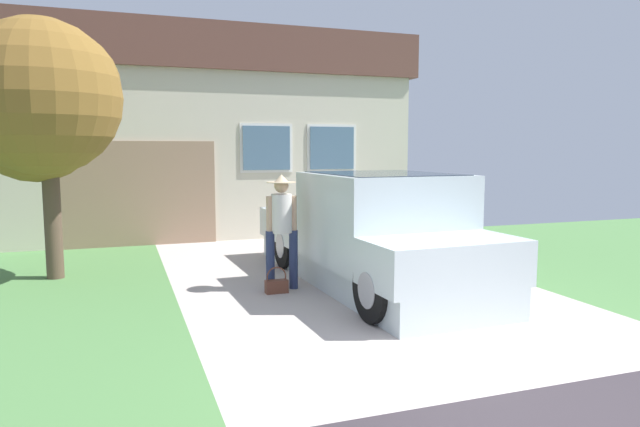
{
  "coord_description": "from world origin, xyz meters",
  "views": [
    {
      "loc": [
        -3.29,
        -3.85,
        2.07
      ],
      "look_at": [
        -0.55,
        3.89,
        1.14
      ],
      "focal_mm": 31.95,
      "sensor_mm": 36.0,
      "label": 1
    }
  ],
  "objects_px": {
    "house_with_garage": "(198,135)",
    "front_yard_tree": "(43,102)",
    "person_with_hat": "(282,222)",
    "handbag": "(277,285)",
    "wheeled_trash_bin": "(427,214)",
    "pickup_truck": "(378,236)"
  },
  "relations": [
    {
      "from": "house_with_garage",
      "to": "front_yard_tree",
      "type": "bearing_deg",
      "value": -117.11
    },
    {
      "from": "house_with_garage",
      "to": "front_yard_tree",
      "type": "xyz_separation_m",
      "value": [
        -3.15,
        -6.15,
        0.34
      ]
    },
    {
      "from": "person_with_hat",
      "to": "handbag",
      "type": "xyz_separation_m",
      "value": [
        -0.14,
        -0.2,
        -0.9
      ]
    },
    {
      "from": "house_with_garage",
      "to": "wheeled_trash_bin",
      "type": "relative_size",
      "value": 9.3
    },
    {
      "from": "house_with_garage",
      "to": "front_yard_tree",
      "type": "relative_size",
      "value": 2.45
    },
    {
      "from": "pickup_truck",
      "to": "front_yard_tree",
      "type": "height_order",
      "value": "front_yard_tree"
    },
    {
      "from": "handbag",
      "to": "wheeled_trash_bin",
      "type": "distance_m",
      "value": 6.02
    },
    {
      "from": "pickup_truck",
      "to": "front_yard_tree",
      "type": "bearing_deg",
      "value": -26.4
    },
    {
      "from": "pickup_truck",
      "to": "house_with_garage",
      "type": "bearing_deg",
      "value": -81.4
    },
    {
      "from": "pickup_truck",
      "to": "person_with_hat",
      "type": "bearing_deg",
      "value": -15.58
    },
    {
      "from": "handbag",
      "to": "house_with_garage",
      "type": "height_order",
      "value": "house_with_garage"
    },
    {
      "from": "pickup_truck",
      "to": "handbag",
      "type": "height_order",
      "value": "pickup_truck"
    },
    {
      "from": "front_yard_tree",
      "to": "handbag",
      "type": "bearing_deg",
      "value": -32.24
    },
    {
      "from": "handbag",
      "to": "wheeled_trash_bin",
      "type": "height_order",
      "value": "wheeled_trash_bin"
    },
    {
      "from": "house_with_garage",
      "to": "wheeled_trash_bin",
      "type": "distance_m",
      "value": 6.64
    },
    {
      "from": "person_with_hat",
      "to": "wheeled_trash_bin",
      "type": "relative_size",
      "value": 1.61
    },
    {
      "from": "house_with_garage",
      "to": "wheeled_trash_bin",
      "type": "bearing_deg",
      "value": -43.0
    },
    {
      "from": "person_with_hat",
      "to": "house_with_garage",
      "type": "height_order",
      "value": "house_with_garage"
    },
    {
      "from": "pickup_truck",
      "to": "person_with_hat",
      "type": "relative_size",
      "value": 3.2
    },
    {
      "from": "pickup_truck",
      "to": "front_yard_tree",
      "type": "relative_size",
      "value": 1.35
    },
    {
      "from": "handbag",
      "to": "front_yard_tree",
      "type": "bearing_deg",
      "value": 147.76
    },
    {
      "from": "person_with_hat",
      "to": "handbag",
      "type": "distance_m",
      "value": 0.93
    }
  ]
}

